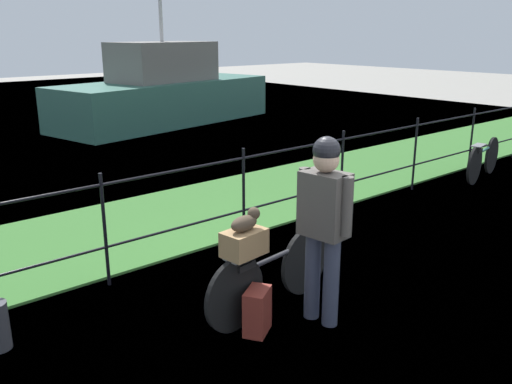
# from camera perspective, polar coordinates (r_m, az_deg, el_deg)

# --- Properties ---
(ground_plane) EXTENTS (60.00, 60.00, 0.00)m
(ground_plane) POSITION_cam_1_polar(r_m,az_deg,el_deg) (5.60, 10.79, -10.41)
(ground_plane) COLOR gray
(grass_strip) EXTENTS (27.00, 2.40, 0.03)m
(grass_strip) POSITION_cam_1_polar(r_m,az_deg,el_deg) (7.76, -7.54, -2.38)
(grass_strip) COLOR #38702D
(grass_strip) RESTS_ON ground
(iron_fence) EXTENTS (18.04, 0.04, 1.19)m
(iron_fence) POSITION_cam_1_polar(r_m,az_deg,el_deg) (6.53, -1.31, 0.31)
(iron_fence) COLOR black
(iron_fence) RESTS_ON ground
(bicycle_main) EXTENTS (1.64, 0.26, 0.67)m
(bicycle_main) POSITION_cam_1_polar(r_m,az_deg,el_deg) (5.05, 1.58, -8.75)
(bicycle_main) COLOR black
(bicycle_main) RESTS_ON ground
(wooden_crate) EXTENTS (0.40, 0.29, 0.22)m
(wooden_crate) POSITION_cam_1_polar(r_m,az_deg,el_deg) (4.64, -1.25, -5.35)
(wooden_crate) COLOR #A87F51
(wooden_crate) RESTS_ON bicycle_main
(terrier_dog) EXTENTS (0.32, 0.17, 0.18)m
(terrier_dog) POSITION_cam_1_polar(r_m,az_deg,el_deg) (4.59, -1.05, -3.09)
(terrier_dog) COLOR #4C3D2D
(terrier_dog) RESTS_ON wooden_crate
(cyclist_person) EXTENTS (0.30, 0.54, 1.68)m
(cyclist_person) POSITION_cam_1_polar(r_m,az_deg,el_deg) (4.67, 7.17, -2.42)
(cyclist_person) COLOR #383D51
(cyclist_person) RESTS_ON ground
(backpack_on_paving) EXTENTS (0.33, 0.30, 0.40)m
(backpack_on_paving) POSITION_cam_1_polar(r_m,az_deg,el_deg) (4.77, 0.13, -12.39)
(backpack_on_paving) COLOR maroon
(backpack_on_paving) RESTS_ON ground
(bicycle_parked) EXTENTS (1.63, 0.36, 0.67)m
(bicycle_parked) POSITION_cam_1_polar(r_m,az_deg,el_deg) (10.35, 22.74, 3.19)
(bicycle_parked) COLOR black
(bicycle_parked) RESTS_ON ground
(moored_boat_near) EXTENTS (6.80, 3.50, 3.84)m
(moored_boat_near) POSITION_cam_1_polar(r_m,az_deg,el_deg) (15.77, -9.60, 10.17)
(moored_boat_near) COLOR #336656
(moored_boat_near) RESTS_ON ground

